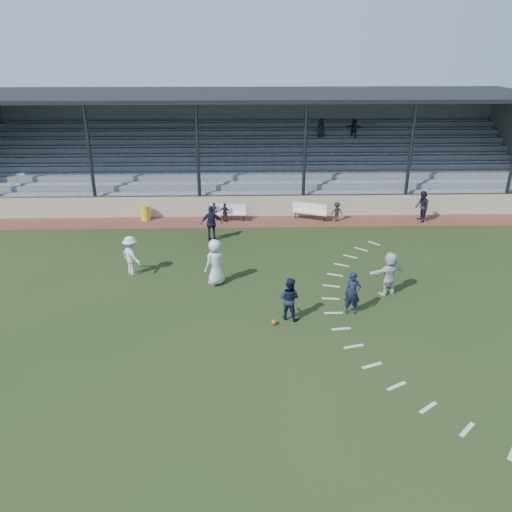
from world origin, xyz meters
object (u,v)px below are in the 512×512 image
Objects in this scene: player_white_lead at (216,262)px; player_navy_lead at (353,293)px; bench_left at (228,211)px; bench_right at (310,210)px; football at (274,322)px; official at (422,207)px; trash_bin at (146,213)px.

player_navy_lead is (5.18, -2.65, -0.16)m from player_white_lead.
bench_left is 8.15m from player_white_lead.
bench_right is 1.01× the size of player_white_lead.
bench_right reaches higher than football.
bench_left reaches higher than football.
bench_right is 1.21× the size of player_navy_lead.
player_navy_lead reaches higher than bench_right.
bench_left is 11.70m from football.
player_white_lead reaches higher than official.
trash_bin is 4.25× the size of football.
football is (1.90, -11.54, -0.48)m from bench_left.
official is at bearing 18.01° from bench_right.
player_white_lead is 13.57m from official.
football is at bearing -80.51° from bench_right.
official reaches higher than player_navy_lead.
player_navy_lead is (4.84, -10.78, 0.24)m from bench_left.
official is (11.23, 7.62, -0.09)m from player_white_lead.
trash_bin reaches higher than football.
bench_left is at bearing -2.41° from trash_bin.
bench_right is at bearing -97.01° from official.
bench_right is at bearing 76.63° from football.
official is at bearing 61.20° from player_navy_lead.
bench_left is 1.23× the size of player_navy_lead.
official is (15.62, -0.71, 0.45)m from trash_bin.
bench_left is 1.03× the size of player_white_lead.
official is (6.05, 10.27, 0.07)m from player_navy_lead.
player_white_lead is at bearing -62.24° from trash_bin.
player_white_lead reaches higher than bench_left.
player_white_lead is at bearing -98.55° from bench_right.
football is at bearing -41.38° from official.
trash_bin is 0.43× the size of player_white_lead.
official reaches higher than bench_right.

